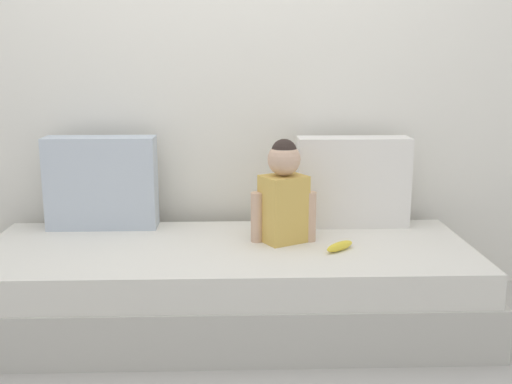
% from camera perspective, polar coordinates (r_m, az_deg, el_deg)
% --- Properties ---
extents(ground_plane, '(12.00, 12.00, 0.00)m').
position_cam_1_polar(ground_plane, '(2.93, -2.59, -12.19)').
color(ground_plane, '#B2ADA3').
extents(back_wall, '(5.48, 0.10, 2.40)m').
position_cam_1_polar(back_wall, '(3.22, -2.69, 12.14)').
color(back_wall, silver).
rests_on(back_wall, ground).
extents(couch, '(2.28, 0.87, 0.38)m').
position_cam_1_polar(couch, '(2.85, -2.63, -8.75)').
color(couch, beige).
rests_on(couch, ground).
extents(throw_pillow_left, '(0.54, 0.16, 0.46)m').
position_cam_1_polar(throw_pillow_left, '(3.13, -14.21, 0.85)').
color(throw_pillow_left, '#B2BCC6').
rests_on(throw_pillow_left, couch).
extents(throw_pillow_right, '(0.56, 0.16, 0.45)m').
position_cam_1_polar(throw_pillow_right, '(3.11, 9.01, 0.95)').
color(throw_pillow_right, silver).
rests_on(throw_pillow_right, couch).
extents(toddler, '(0.30, 0.23, 0.48)m').
position_cam_1_polar(toddler, '(2.80, 2.60, -0.09)').
color(toddler, gold).
rests_on(toddler, couch).
extents(banana, '(0.16, 0.15, 0.04)m').
position_cam_1_polar(banana, '(2.74, 7.82, -5.03)').
color(banana, yellow).
rests_on(banana, couch).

